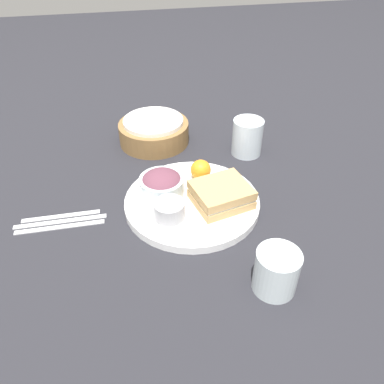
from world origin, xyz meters
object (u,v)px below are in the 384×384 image
(salad_bowl, at_px, (162,184))
(plate, at_px, (192,202))
(bread_basket, at_px, (154,131))
(knife, at_px, (61,221))
(sandwich, at_px, (221,195))
(dressing_cup, at_px, (169,210))
(water_glass, at_px, (276,271))
(spoon, at_px, (61,216))
(fork, at_px, (60,227))
(drink_glass, at_px, (247,137))

(salad_bowl, bearing_deg, plate, -28.91)
(bread_basket, relative_size, knife, 1.01)
(sandwich, bearing_deg, dressing_cup, -168.89)
(sandwich, height_order, knife, sandwich)
(sandwich, relative_size, water_glass, 1.66)
(plate, relative_size, spoon, 1.82)
(plate, xyz_separation_m, spoon, (-0.30, 0.02, -0.01))
(plate, bearing_deg, salad_bowl, 151.09)
(plate, xyz_separation_m, salad_bowl, (-0.06, 0.04, 0.04))
(fork, height_order, water_glass, water_glass)
(bread_basket, height_order, knife, bread_basket)
(water_glass, bearing_deg, fork, 147.78)
(drink_glass, bearing_deg, knife, -159.27)
(sandwich, bearing_deg, drink_glass, 58.16)
(plate, height_order, knife, plate)
(sandwich, relative_size, fork, 0.74)
(plate, relative_size, bread_basket, 1.55)
(bread_basket, height_order, spoon, bread_basket)
(dressing_cup, xyz_separation_m, spoon, (-0.24, 0.07, -0.04))
(water_glass, bearing_deg, plate, 110.27)
(sandwich, xyz_separation_m, fork, (-0.36, 0.01, -0.04))
(dressing_cup, bearing_deg, knife, 166.58)
(fork, bearing_deg, sandwich, 178.81)
(sandwich, distance_m, water_glass, 0.24)
(dressing_cup, relative_size, bread_basket, 0.34)
(bread_basket, distance_m, spoon, 0.38)
(salad_bowl, distance_m, water_glass, 0.34)
(dressing_cup, distance_m, bread_basket, 0.36)
(fork, bearing_deg, knife, -90.00)
(dressing_cup, bearing_deg, salad_bowl, 91.77)
(drink_glass, relative_size, bread_basket, 0.50)
(dressing_cup, xyz_separation_m, fork, (-0.24, 0.04, -0.04))
(salad_bowl, xyz_separation_m, drink_glass, (0.26, 0.16, 0.00))
(dressing_cup, relative_size, spoon, 0.39)
(plate, height_order, bread_basket, bread_basket)
(plate, distance_m, salad_bowl, 0.08)
(plate, distance_m, water_glass, 0.28)
(sandwich, relative_size, bread_basket, 0.70)
(dressing_cup, bearing_deg, sandwich, 11.11)
(salad_bowl, distance_m, fork, 0.24)
(salad_bowl, bearing_deg, sandwich, -26.29)
(drink_glass, bearing_deg, plate, -135.72)
(sandwich, xyz_separation_m, drink_glass, (0.14, 0.22, 0.01))
(dressing_cup, bearing_deg, water_glass, -53.15)
(knife, distance_m, water_glass, 0.48)
(plate, relative_size, sandwich, 2.20)
(dressing_cup, distance_m, spoon, 0.25)
(dressing_cup, bearing_deg, drink_glass, 43.27)
(bread_basket, bearing_deg, drink_glass, -25.57)
(fork, bearing_deg, dressing_cup, 171.88)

